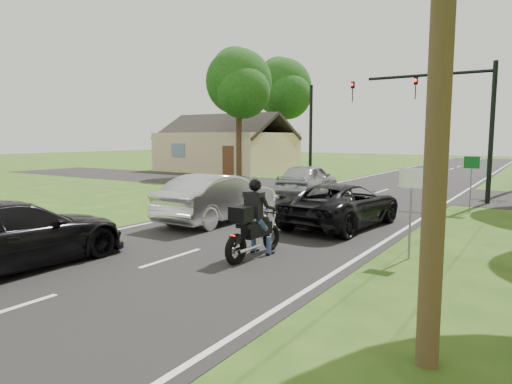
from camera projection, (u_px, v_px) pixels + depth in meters
ground at (172, 258)px, 10.72m from camera, size 140.00×140.00×0.00m
road at (338, 205)px, 19.07m from camera, size 8.00×100.00×0.01m
cross_road at (382, 191)px, 24.08m from camera, size 60.00×7.00×0.01m
motorcycle_rider at (253, 226)px, 10.73m from camera, size 0.62×2.21×1.90m
dark_suv at (342, 205)px, 14.52m from camera, size 2.71×5.13×1.37m
silver_sedan at (218, 198)px, 15.34m from camera, size 1.76×4.88×1.60m
silver_suv at (308, 180)px, 21.89m from camera, size 2.31×4.76×1.57m
dark_car_behind at (10, 235)px, 9.78m from camera, size 2.13×5.16×1.49m
traffic_signal at (446, 108)px, 20.12m from camera, size 6.38×0.44×6.00m
signal_pole_far at (311, 135)px, 28.18m from camera, size 0.20×0.20×6.00m
sign_white at (411, 191)px, 10.49m from camera, size 0.55×0.07×2.12m
sign_green at (471, 170)px, 17.06m from camera, size 0.55×0.07×2.12m
tree_left_near at (240, 85)px, 32.76m from camera, size 5.12×4.96×9.22m
tree_left_far at (284, 90)px, 42.07m from camera, size 5.76×5.58×10.14m
house at (228, 150)px, 39.14m from camera, size 10.20×8.00×4.84m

